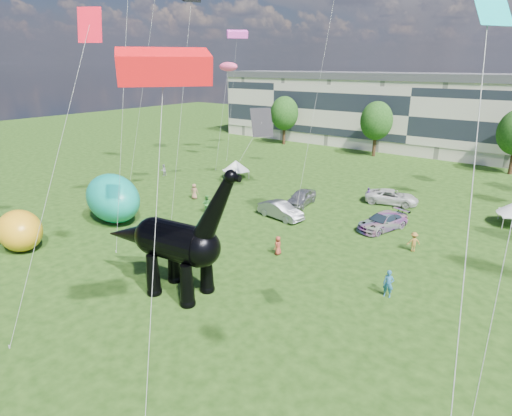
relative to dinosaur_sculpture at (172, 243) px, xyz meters
The scene contains 13 objects.
ground 6.36m from the dinosaur_sculpture, 28.41° to the right, with size 220.00×220.00×0.00m, color #16330C.
terrace_row 59.63m from the dinosaur_sculpture, 93.22° to the left, with size 78.00×11.00×12.00m, color beige.
tree_far_left 56.55m from the dinosaur_sculpture, 116.66° to the left, with size 5.20×5.20×9.44m.
tree_mid_left 51.09m from the dinosaur_sculpture, 98.28° to the left, with size 5.20×5.20×9.44m.
dinosaur_sculpture is the anchor object (origin of this frame).
car_silver 21.36m from the dinosaur_sculpture, 98.36° to the left, with size 1.97×4.91×1.67m, color #A3A3A7.
car_grey 16.57m from the dinosaur_sculpture, 98.67° to the left, with size 1.73×4.96×1.64m, color gray.
car_white 27.91m from the dinosaur_sculpture, 80.60° to the left, with size 2.58×5.59×1.55m, color silver.
car_dark 20.74m from the dinosaur_sculpture, 70.84° to the left, with size 2.21×5.44×1.58m, color #595960.
gazebo_left 30.26m from the dinosaur_sculpture, 122.36° to the left, with size 4.54×4.54×2.41m.
inflatable_teal 16.10m from the dinosaur_sculpture, 159.12° to the left, with size 7.34×4.59×4.59m, color #0C9783.
inflatable_yellow 15.51m from the dinosaur_sculpture, 168.36° to the right, with size 4.37×3.36×3.36m, color orange.
visitors 17.96m from the dinosaur_sculpture, 77.85° to the left, with size 54.84×26.47×1.88m.
Camera 1 is at (15.39, -14.48, 14.63)m, focal length 30.00 mm.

